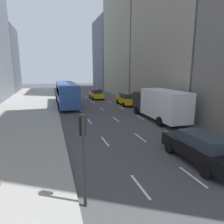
# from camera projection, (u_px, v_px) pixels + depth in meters

# --- Properties ---
(sidewalk_left) EXTENTS (8.00, 66.00, 0.15)m
(sidewalk_left) POSITION_uv_depth(u_px,v_px,m) (25.00, 111.00, 24.71)
(sidewalk_left) COLOR #9E9E99
(sidewalk_left) RESTS_ON ground
(lane_markings) EXTENTS (5.72, 56.00, 0.01)m
(lane_markings) POSITION_uv_depth(u_px,v_px,m) (108.00, 114.00, 23.74)
(lane_markings) COLOR white
(lane_markings) RESTS_ON ground
(taxi_lead) EXTENTS (2.02, 4.40, 1.87)m
(taxi_lead) POSITION_uv_depth(u_px,v_px,m) (97.00, 94.00, 35.49)
(taxi_lead) COLOR yellow
(taxi_lead) RESTS_ON ground
(taxi_second) EXTENTS (2.02, 4.40, 1.87)m
(taxi_second) POSITION_uv_depth(u_px,v_px,m) (127.00, 99.00, 29.20)
(taxi_second) COLOR yellow
(taxi_second) RESTS_ON ground
(sedan_black_near) EXTENTS (2.02, 5.00, 1.71)m
(sedan_black_near) POSITION_uv_depth(u_px,v_px,m) (201.00, 148.00, 11.05)
(sedan_black_near) COLOR black
(sedan_black_near) RESTS_ON ground
(city_bus) EXTENTS (2.80, 11.61, 3.25)m
(city_bus) POSITION_uv_depth(u_px,v_px,m) (66.00, 93.00, 28.94)
(city_bus) COLOR #2D519E
(city_bus) RESTS_ON ground
(box_truck) EXTENTS (2.58, 8.40, 3.15)m
(box_truck) POSITION_uv_depth(u_px,v_px,m) (159.00, 104.00, 20.41)
(box_truck) COLOR #262628
(box_truck) RESTS_ON ground
(traffic_light_pole) EXTENTS (0.24, 0.42, 3.60)m
(traffic_light_pole) POSITION_uv_depth(u_px,v_px,m) (83.00, 146.00, 7.22)
(traffic_light_pole) COLOR black
(traffic_light_pole) RESTS_ON ground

